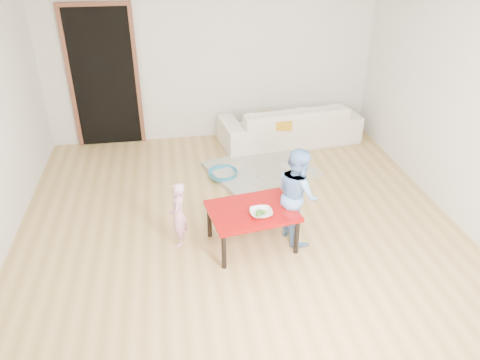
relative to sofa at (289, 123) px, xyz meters
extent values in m
cube|color=tan|center=(-1.14, -2.05, -0.31)|extent=(5.00, 5.00, 0.01)
cube|color=silver|center=(-1.14, 0.45, 0.99)|extent=(5.00, 0.02, 2.60)
cube|color=silver|center=(1.36, -2.05, 0.99)|extent=(0.02, 5.00, 2.60)
imported|color=white|center=(0.00, 0.00, 0.00)|extent=(2.22, 1.10, 0.62)
cube|color=orange|center=(-0.27, -0.26, 0.16)|extent=(0.58, 0.54, 0.13)
imported|color=white|center=(-0.99, -2.65, 0.16)|extent=(0.23, 0.23, 0.06)
imported|color=pink|center=(-1.83, -2.39, 0.06)|extent=(0.21, 0.29, 0.74)
imported|color=#68ACF2|center=(-0.56, -2.46, 0.22)|extent=(0.48, 0.58, 1.07)
imported|color=teal|center=(-1.18, -1.04, -0.25)|extent=(0.40, 0.40, 0.13)
camera|label=1|loc=(-1.84, -6.56, 2.78)|focal=35.00mm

